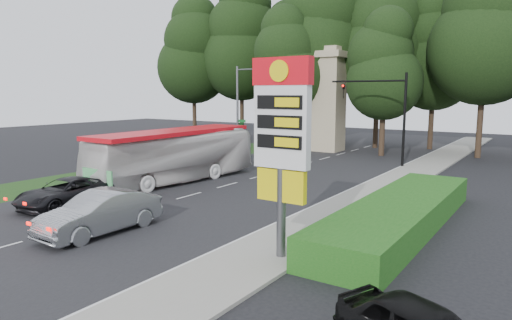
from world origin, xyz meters
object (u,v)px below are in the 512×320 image
Objects in this scene: gas_station_pylon at (282,131)px; monument at (329,99)px; sedan_silver at (100,213)px; suv_charcoal at (66,193)px; traffic_signal_mast at (388,106)px; streetlight_signs at (239,107)px; transit_bus at (174,156)px.

gas_station_pylon is 30.17m from monument.
sedan_silver is 5.55m from suv_charcoal.
streetlight_signs is (-12.67, -1.99, -0.23)m from traffic_signal_mast.
suv_charcoal is at bearing -80.37° from streetlight_signs.
transit_bus reaches higher than sedan_silver.
monument reaches higher than transit_bus.
streetlight_signs is 1.58× the size of suv_charcoal.
monument is at bearing 111.80° from gas_station_pylon.
gas_station_pylon is 8.58m from sedan_silver.
traffic_signal_mast reaches higher than sedan_silver.
suv_charcoal is (-0.15, -7.71, -0.97)m from transit_bus.
gas_station_pylon is 0.86× the size of streetlight_signs.
traffic_signal_mast reaches higher than transit_bus.
gas_station_pylon is at bearing -51.04° from streetlight_signs.
sedan_silver is (3.56, -29.56, -4.25)m from monument.
traffic_signal_mast is 1.42× the size of suv_charcoal.
monument is 1.93× the size of sedan_silver.
monument is 1.98× the size of suv_charcoal.
transit_bus is 10.89m from sedan_silver.
sedan_silver is (8.55, -21.57, -3.58)m from streetlight_signs.
streetlight_signs is at bearing -171.08° from traffic_signal_mast.
traffic_signal_mast is 24.22m from sedan_silver.
monument is 20.30m from transit_bus.
traffic_signal_mast reaches higher than gas_station_pylon.
monument is (4.99, 7.99, 0.67)m from streetlight_signs.
streetlight_signs is at bearing -121.97° from monument.
gas_station_pylon reaches higher than suv_charcoal.
streetlight_signs is at bearing 128.96° from gas_station_pylon.
monument is (-7.68, 6.00, 0.43)m from traffic_signal_mast.
sedan_silver is at bearing -23.32° from suv_charcoal.
transit_bus is (-12.70, 8.05, -2.77)m from gas_station_pylon.
streetlight_signs reaches higher than gas_station_pylon.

